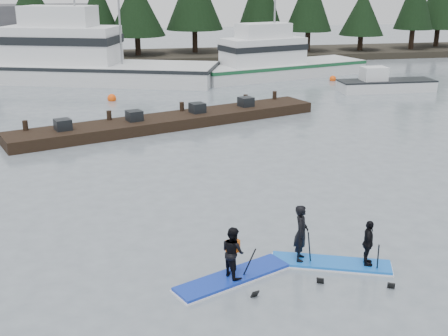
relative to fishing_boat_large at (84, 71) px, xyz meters
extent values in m
plane|color=slate|center=(5.36, -31.16, -0.78)|extent=(160.00, 160.00, 0.00)
cube|color=#2D281E|center=(5.36, 10.84, -0.48)|extent=(70.00, 8.00, 0.60)
cube|color=silver|center=(0.53, -0.19, -0.66)|extent=(18.73, 10.81, 2.41)
cube|color=white|center=(-1.51, 0.54, 1.86)|extent=(8.88, 6.14, 2.61)
cylinder|color=gray|center=(-0.32, 0.11, 4.43)|extent=(0.14, 0.14, 7.75)
cube|color=silver|center=(14.82, -0.78, -0.68)|extent=(14.14, 7.57, 1.94)
cube|color=white|center=(13.25, -1.24, 1.26)|extent=(6.66, 4.41, 1.94)
cylinder|color=gray|center=(14.17, -0.97, 3.43)|extent=(0.14, 0.14, 6.27)
cube|color=silver|center=(19.99, -8.06, -0.40)|extent=(6.45, 2.11, 0.75)
cube|color=black|center=(4.75, -14.81, -0.50)|extent=(16.17, 7.46, 0.55)
sphere|color=#FF510C|center=(1.85, -7.63, -0.78)|extent=(0.55, 0.55, 0.55)
sphere|color=#FF510C|center=(18.06, -3.43, -0.78)|extent=(0.49, 0.49, 0.49)
cube|color=#122FA9|center=(4.48, -30.57, -0.72)|extent=(3.12, 1.92, 0.12)
imported|color=black|center=(4.48, -30.57, -0.01)|extent=(0.70, 0.78, 1.30)
cube|color=orange|center=(4.48, -30.57, 0.15)|extent=(0.35, 0.30, 0.32)
cylinder|color=black|center=(4.80, -30.67, -0.47)|extent=(0.27, 0.87, 1.51)
cube|color=blue|center=(7.15, -30.35, -0.72)|extent=(3.12, 1.79, 0.11)
imported|color=black|center=(6.40, -30.06, 0.09)|extent=(0.54, 0.65, 1.52)
cylinder|color=black|center=(6.55, -30.36, -0.36)|extent=(0.49, 0.83, 1.58)
imported|color=black|center=(7.98, -30.68, -0.06)|extent=(0.54, 0.77, 1.21)
cylinder|color=black|center=(8.14, -30.98, -0.52)|extent=(0.46, 0.78, 1.48)
camera|label=1|loc=(1.80, -42.60, 6.27)|focal=45.00mm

